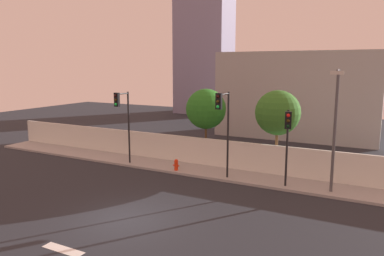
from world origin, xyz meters
TOP-DOWN VIEW (x-y plane):
  - ground_plane at (0.00, 0.00)m, footprint 80.00×80.00m
  - sidewalk at (0.00, 8.20)m, footprint 36.00×2.40m
  - perimeter_wall at (0.00, 9.49)m, footprint 36.00×0.18m
  - traffic_light_left at (1.73, 6.91)m, footprint 0.35×1.49m
  - traffic_light_center at (-5.50, 6.97)m, footprint 0.35×1.34m
  - traffic_light_right at (5.36, 7.09)m, footprint 0.44×1.07m
  - street_lamp_curbside at (7.64, 7.47)m, footprint 0.62×2.01m
  - fire_hydrant at (-1.68, 7.40)m, footprint 0.44×0.26m
  - roadside_tree_leftmost at (-1.19, 10.74)m, footprint 2.80×2.80m
  - roadside_tree_midleft at (3.84, 10.74)m, footprint 2.86×2.86m
  - low_building_distant at (2.40, 23.49)m, footprint 14.57×6.00m
  - tower_on_skyline at (-13.35, 35.49)m, footprint 7.40×5.00m

SIDE VIEW (x-z plane):
  - ground_plane at x=0.00m, z-range 0.00..0.00m
  - sidewalk at x=0.00m, z-range 0.00..0.15m
  - fire_hydrant at x=-1.68m, z-range 0.17..0.90m
  - perimeter_wall at x=0.00m, z-range 0.15..1.95m
  - traffic_light_right at x=5.36m, z-range 1.13..5.38m
  - traffic_light_center at x=-5.50m, z-range 1.26..6.13m
  - roadside_tree_leftmost at x=-1.19m, z-range 1.18..6.35m
  - roadside_tree_midleft at x=3.84m, z-range 1.18..6.41m
  - traffic_light_left at x=1.73m, z-range 1.30..6.41m
  - street_lamp_curbside at x=7.64m, z-range 0.77..7.19m
  - low_building_distant at x=2.40m, z-range 0.00..8.01m
  - tower_on_skyline at x=-13.35m, z-range 0.00..24.92m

